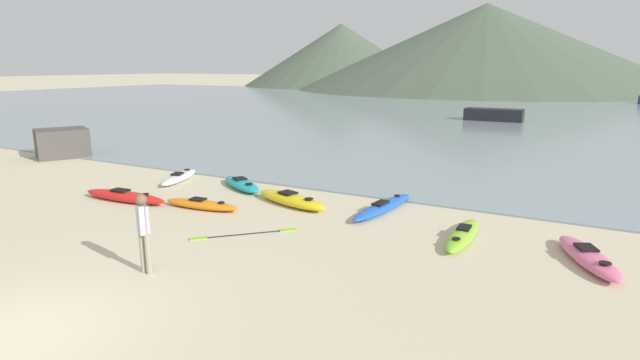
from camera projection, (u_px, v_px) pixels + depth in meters
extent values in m
plane|color=beige|center=(15.00, 337.00, 8.15)|extent=(400.00, 400.00, 0.00)
cube|color=gray|center=(498.00, 112.00, 47.45)|extent=(160.00, 70.00, 0.06)
cone|color=#4C5B47|center=(341.00, 55.00, 106.79)|extent=(41.62, 41.62, 12.97)
cone|color=#4C5B47|center=(452.00, 54.00, 96.73)|extent=(52.18, 52.18, 13.11)
cone|color=#4C5B47|center=(485.00, 47.00, 90.84)|extent=(68.65, 68.65, 15.22)
ellipsoid|color=yellow|center=(291.00, 200.00, 15.82)|extent=(3.11, 1.64, 0.36)
cube|color=black|center=(288.00, 193.00, 15.88)|extent=(0.65, 0.57, 0.05)
cylinder|color=black|center=(309.00, 199.00, 15.20)|extent=(0.27, 0.27, 0.02)
ellipsoid|color=#8CCC2D|center=(463.00, 235.00, 12.68)|extent=(0.62, 2.81, 0.26)
cube|color=black|center=(464.00, 227.00, 12.76)|extent=(0.32, 0.51, 0.05)
cylinder|color=black|center=(456.00, 238.00, 11.98)|extent=(0.20, 0.20, 0.02)
ellipsoid|color=blue|center=(383.00, 207.00, 15.15)|extent=(0.95, 3.50, 0.28)
cube|color=black|center=(381.00, 203.00, 14.97)|extent=(0.38, 0.65, 0.05)
cylinder|color=black|center=(397.00, 195.00, 15.87)|extent=(0.20, 0.20, 0.02)
ellipsoid|color=teal|center=(241.00, 184.00, 18.00)|extent=(2.71, 2.05, 0.31)
cube|color=black|center=(240.00, 178.00, 18.07)|extent=(0.63, 0.60, 0.05)
cylinder|color=black|center=(249.00, 184.00, 17.33)|extent=(0.26, 0.26, 0.02)
ellipsoid|color=#E5668C|center=(588.00, 257.00, 11.16)|extent=(1.76, 2.78, 0.30)
cube|color=black|center=(586.00, 247.00, 11.26)|extent=(0.55, 0.61, 0.05)
cylinder|color=black|center=(605.00, 263.00, 10.40)|extent=(0.24, 0.24, 0.02)
ellipsoid|color=red|center=(125.00, 196.00, 16.24)|extent=(3.36, 0.82, 0.34)
cube|color=black|center=(120.00, 190.00, 16.26)|extent=(0.62, 0.38, 0.05)
cylinder|color=black|center=(146.00, 194.00, 15.82)|extent=(0.22, 0.22, 0.02)
ellipsoid|color=white|center=(179.00, 177.00, 19.15)|extent=(1.47, 2.74, 0.28)
cube|color=black|center=(177.00, 174.00, 18.98)|extent=(0.49, 0.57, 0.05)
cylinder|color=black|center=(187.00, 170.00, 19.82)|extent=(0.23, 0.23, 0.02)
ellipsoid|color=orange|center=(202.00, 205.00, 15.41)|extent=(2.66, 0.82, 0.27)
cube|color=black|center=(198.00, 199.00, 15.42)|extent=(0.50, 0.36, 0.05)
cylinder|color=black|center=(221.00, 202.00, 15.10)|extent=(0.20, 0.20, 0.02)
cylinder|color=gray|center=(143.00, 253.00, 10.62)|extent=(0.13, 0.13, 0.88)
cylinder|color=gray|center=(148.00, 254.00, 10.54)|extent=(0.13, 0.13, 0.88)
cube|color=#B2B2B7|center=(143.00, 220.00, 10.41)|extent=(0.30, 0.28, 0.62)
cylinder|color=#B2B2B7|center=(138.00, 218.00, 10.47)|extent=(0.09, 0.09, 0.59)
cylinder|color=#B2B2B7|center=(147.00, 220.00, 10.35)|extent=(0.09, 0.09, 0.59)
sphere|color=brown|center=(141.00, 200.00, 10.31)|extent=(0.24, 0.24, 0.24)
cube|color=black|center=(494.00, 115.00, 39.42)|extent=(4.41, 1.70, 0.94)
cylinder|color=black|center=(244.00, 234.00, 13.07)|extent=(1.36, 1.37, 0.03)
cube|color=#8CCC2D|center=(198.00, 239.00, 12.74)|extent=(0.44, 0.44, 0.03)
cube|color=#8CCC2D|center=(288.00, 230.00, 13.40)|extent=(0.44, 0.44, 0.03)
cube|color=#4C4742|center=(62.00, 143.00, 24.04)|extent=(2.69, 2.86, 1.36)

